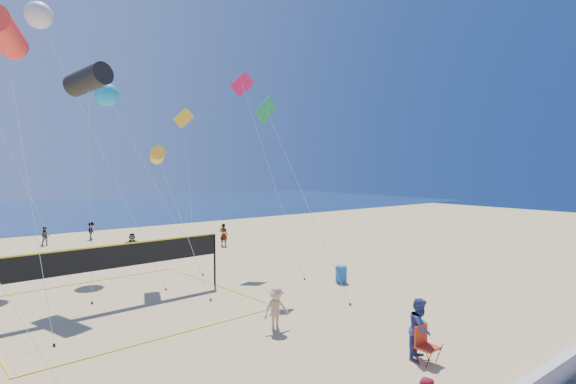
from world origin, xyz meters
TOP-DOWN VIEW (x-y plane):
  - ocean at (0.00, 62.00)m, footprint 140.00×50.00m
  - bystander_a at (4.09, 0.33)m, footprint 1.10×0.98m
  - bystander_b at (2.00, 5.05)m, footprint 1.08×0.67m
  - far_person_1 at (2.80, 22.36)m, footprint 1.50×0.79m
  - far_person_2 at (9.68, 21.94)m, footprint 0.71×0.76m
  - far_person_3 at (-0.99, 30.71)m, footprint 0.85×0.76m
  - far_person_4 at (2.58, 31.47)m, footprint 0.97×1.10m
  - camp_chair at (3.91, 0.04)m, footprint 0.61×0.75m
  - trash_barrel at (8.79, 8.44)m, footprint 0.75×0.75m
  - volleyball_net at (-1.49, 11.83)m, footprint 10.50×10.36m
  - kite_0 at (-5.25, 13.64)m, footprint 2.15×6.75m
  - kite_1 at (-1.73, 15.01)m, footprint 1.85×3.82m
  - kite_2 at (1.58, 14.83)m, footprint 1.28×6.03m
  - kite_4 at (5.55, 10.13)m, footprint 1.61×5.17m
  - kite_5 at (7.67, 15.69)m, footprint 1.65×6.23m
  - kite_6 at (-2.56, 21.86)m, footprint 4.44×9.91m
  - kite_7 at (0.58, 19.90)m, footprint 4.13×6.33m
  - kite_9 at (7.88, 24.78)m, footprint 2.80×5.65m

SIDE VIEW (x-z plane):
  - ocean at x=0.00m, z-range 0.00..0.03m
  - trash_barrel at x=8.79m, z-range 0.00..0.88m
  - camp_chair at x=3.91m, z-range 0.01..1.27m
  - far_person_3 at x=-0.99m, z-range 0.00..1.46m
  - far_person_4 at x=2.58m, z-range 0.00..1.47m
  - far_person_1 at x=2.80m, z-range 0.00..1.55m
  - bystander_b at x=2.00m, z-range 0.00..1.62m
  - far_person_2 at x=9.68m, z-range 0.00..1.74m
  - bystander_a at x=4.09m, z-range 0.00..1.90m
  - volleyball_net at x=-1.49m, z-range 0.52..3.19m
  - kite_2 at x=1.58m, z-range 3.07..10.20m
  - kite_4 at x=5.55m, z-range 3.45..13.03m
  - kite_9 at x=7.88m, z-range 3.97..14.72m
  - kite_1 at x=-1.73m, z-range 4.73..15.63m
  - kite_7 at x=0.58m, z-range 4.81..15.83m
  - kite_5 at x=7.67m, z-range 4.49..16.52m
  - kite_0 at x=-5.25m, z-range 5.31..17.50m
  - kite_6 at x=-2.56m, z-range 7.02..22.62m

